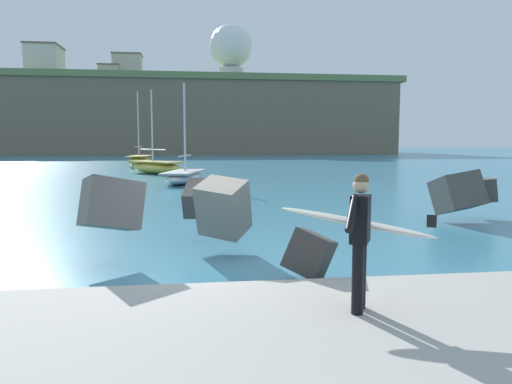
% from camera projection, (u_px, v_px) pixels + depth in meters
% --- Properties ---
extents(ground_plane, '(400.00, 400.00, 0.00)m').
position_uv_depth(ground_plane, '(216.00, 267.00, 9.18)').
color(ground_plane, teal).
extents(walkway_path, '(48.00, 4.40, 0.24)m').
position_uv_depth(walkway_path, '(232.00, 351.00, 5.22)').
color(walkway_path, '#B2ADA3').
rests_on(walkway_path, ground).
extents(breakwater_jetty, '(30.91, 7.91, 2.95)m').
position_uv_depth(breakwater_jetty, '(170.00, 202.00, 10.48)').
color(breakwater_jetty, gray).
rests_on(breakwater_jetty, ground).
extents(surfer_with_board, '(2.02, 1.54, 1.78)m').
position_uv_depth(surfer_with_board, '(359.00, 230.00, 6.13)').
color(surfer_with_board, black).
rests_on(surfer_with_board, walkway_path).
extents(boat_near_left, '(2.89, 5.31, 5.85)m').
position_uv_depth(boat_near_left, '(184.00, 176.00, 27.82)').
color(boat_near_left, white).
rests_on(boat_near_left, ground).
extents(boat_near_centre, '(4.96, 5.33, 6.38)m').
position_uv_depth(boat_near_centre, '(156.00, 167.00, 36.23)').
color(boat_near_centre, '#EAC64C').
rests_on(boat_near_centre, ground).
extents(boat_mid_left, '(2.40, 5.66, 7.27)m').
position_uv_depth(boat_mid_left, '(140.00, 161.00, 46.61)').
color(boat_mid_left, '#EAC64C').
rests_on(boat_mid_left, ground).
extents(headland_bluff, '(107.63, 36.33, 15.26)m').
position_uv_depth(headland_bluff, '(134.00, 118.00, 103.32)').
color(headland_bluff, '#756651').
rests_on(headland_bluff, ground).
extents(radar_dome, '(8.93, 8.93, 11.60)m').
position_uv_depth(radar_dome, '(231.00, 49.00, 99.17)').
color(radar_dome, silver).
rests_on(radar_dome, headland_bluff).
extents(station_building_west, '(6.39, 5.04, 6.67)m').
position_uv_depth(station_building_west, '(128.00, 69.00, 105.65)').
color(station_building_west, '#B2ADA3').
rests_on(station_building_west, headland_bluff).
extents(station_building_central, '(4.61, 5.70, 4.14)m').
position_uv_depth(station_building_central, '(110.00, 75.00, 105.22)').
color(station_building_central, '#B2ADA3').
rests_on(station_building_central, headland_bluff).
extents(station_building_east, '(6.40, 7.48, 6.48)m').
position_uv_depth(station_building_east, '(45.00, 62.00, 95.12)').
color(station_building_east, beige).
rests_on(station_building_east, headland_bluff).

